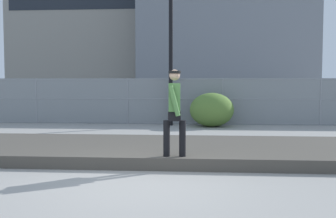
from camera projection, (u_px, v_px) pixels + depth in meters
The scene contains 11 objects.
ground_plane at pixel (137, 186), 6.58m from camera, with size 120.00×120.00×0.00m, color gray.
gravel_berm at pixel (156, 150), 9.40m from camera, with size 16.56×3.41×0.25m, color #4C473F.
skateboard at pixel (174, 166), 7.89m from camera, with size 0.81×0.24×0.07m.
skater at pixel (175, 111), 7.82m from camera, with size 0.72×0.59×1.87m.
chain_fence at pixel (175, 101), 16.28m from camera, with size 19.17×0.06×1.85m.
street_lamp at pixel (171, 22), 15.64m from camera, with size 0.44×0.44×6.44m.
parked_car_near at pixel (79, 101), 18.85m from camera, with size 4.45×2.04×1.66m.
parked_car_mid at pixel (212, 101), 18.44m from camera, with size 4.50×2.14×1.66m.
library_building at pixel (89, 24), 54.93m from camera, with size 19.27×10.07×19.18m.
office_block at pixel (224, 17), 51.09m from camera, with size 20.53×13.49×19.94m.
shrub_left at pixel (212, 110), 15.37m from camera, with size 1.67×1.37×1.29m.
Camera 1 is at (1.00, -6.42, 1.69)m, focal length 43.30 mm.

